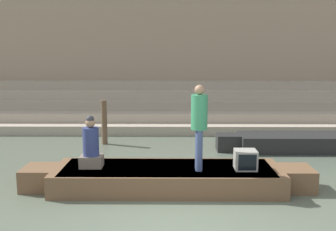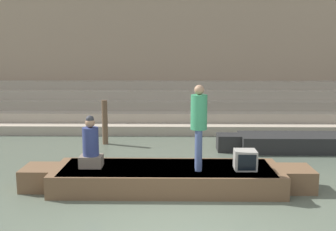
# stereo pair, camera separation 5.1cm
# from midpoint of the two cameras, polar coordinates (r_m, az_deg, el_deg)

# --- Properties ---
(ghat_steps) EXTENTS (36.00, 3.37, 1.63)m
(ghat_steps) POSITION_cam_midpoint_polar(r_m,az_deg,el_deg) (15.31, 1.19, 0.90)
(ghat_steps) COLOR tan
(ghat_steps) RESTS_ON ground
(back_wall) EXTENTS (34.20, 1.28, 8.36)m
(back_wall) POSITION_cam_midpoint_polar(r_m,az_deg,el_deg) (17.02, 1.19, 13.76)
(back_wall) COLOR tan
(back_wall) RESTS_ON ground
(rowboat_main) EXTENTS (6.07, 1.56, 0.46)m
(rowboat_main) POSITION_cam_midpoint_polar(r_m,az_deg,el_deg) (8.36, 0.05, -8.94)
(rowboat_main) COLOR brown
(rowboat_main) RESTS_ON ground
(person_standing) EXTENTS (0.33, 0.33, 1.74)m
(person_standing) POSITION_cam_midpoint_polar(r_m,az_deg,el_deg) (7.93, 4.68, -0.83)
(person_standing) COLOR #3D4C75
(person_standing) RESTS_ON rowboat_main
(person_rowing) EXTENTS (0.47, 0.37, 1.10)m
(person_rowing) POSITION_cam_midpoint_polar(r_m,az_deg,el_deg) (8.36, -10.98, -4.41)
(person_rowing) COLOR #756656
(person_rowing) RESTS_ON rowboat_main
(tv_set) EXTENTS (0.44, 0.42, 0.40)m
(tv_set) POSITION_cam_midpoint_polar(r_m,az_deg,el_deg) (8.26, 11.32, -6.33)
(tv_set) COLOR #9E998E
(tv_set) RESTS_ON rowboat_main
(moored_boat_shore) EXTENTS (6.10, 1.12, 0.47)m
(moored_boat_shore) POSITION_cam_midpoint_polar(r_m,az_deg,el_deg) (12.23, 21.65, -3.63)
(moored_boat_shore) COLOR black
(moored_boat_shore) RESTS_ON ground
(mooring_post) EXTENTS (0.17, 0.17, 1.37)m
(mooring_post) POSITION_cam_midpoint_polar(r_m,az_deg,el_deg) (12.26, -9.03, -0.97)
(mooring_post) COLOR brown
(mooring_post) RESTS_ON ground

